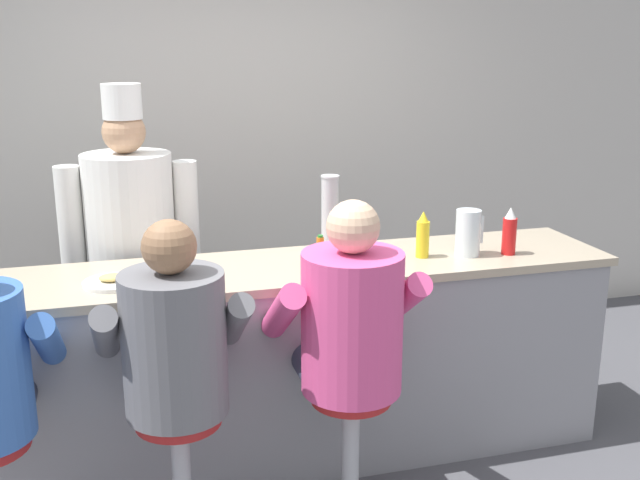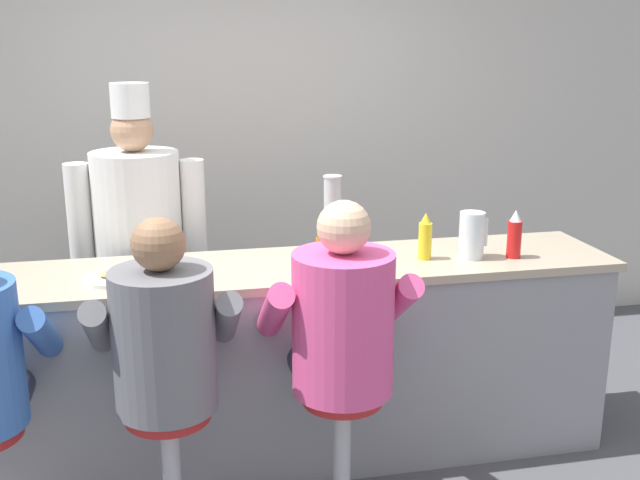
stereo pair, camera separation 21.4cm
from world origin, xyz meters
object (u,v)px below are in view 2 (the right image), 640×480
(mustard_bottle_yellow, at_px, (425,238))
(diner_seated_pink, at_px, (341,330))
(breakfast_plate, at_px, (112,277))
(ketchup_bottle_red, at_px, (514,236))
(diner_seated_grey, at_px, (165,348))
(cereal_bowl, at_px, (158,282))
(cup_stack_steel, at_px, (332,215))
(water_pitcher_clear, at_px, (472,235))
(cook_in_whites_near, at_px, (139,240))
(hot_sauce_bottle_orange, at_px, (320,252))

(mustard_bottle_yellow, bearing_deg, diner_seated_pink, -135.70)
(breakfast_plate, bearing_deg, ketchup_bottle_red, -1.12)
(breakfast_plate, height_order, diner_seated_grey, diner_seated_grey)
(cereal_bowl, bearing_deg, diner_seated_pink, -25.35)
(cup_stack_steel, height_order, diner_seated_pink, diner_seated_pink)
(water_pitcher_clear, distance_m, cook_in_whites_near, 1.70)
(mustard_bottle_yellow, relative_size, breakfast_plate, 0.91)
(mustard_bottle_yellow, height_order, hot_sauce_bottle_orange, mustard_bottle_yellow)
(cup_stack_steel, bearing_deg, diner_seated_pink, -100.00)
(hot_sauce_bottle_orange, relative_size, cook_in_whites_near, 0.09)
(diner_seated_pink, height_order, cook_in_whites_near, cook_in_whites_near)
(mustard_bottle_yellow, distance_m, breakfast_plate, 1.45)
(mustard_bottle_yellow, bearing_deg, cereal_bowl, -171.52)
(cereal_bowl, distance_m, cup_stack_steel, 0.93)
(breakfast_plate, bearing_deg, water_pitcher_clear, -0.02)
(ketchup_bottle_red, bearing_deg, diner_seated_pink, -154.54)
(breakfast_plate, bearing_deg, cook_in_whites_near, 81.22)
(mustard_bottle_yellow, xyz_separation_m, breakfast_plate, (-1.45, -0.03, -0.09))
(mustard_bottle_yellow, bearing_deg, ketchup_bottle_red, -8.65)
(cup_stack_steel, relative_size, diner_seated_grey, 0.28)
(water_pitcher_clear, bearing_deg, mustard_bottle_yellow, 172.64)
(ketchup_bottle_red, xyz_separation_m, mustard_bottle_yellow, (-0.43, 0.06, -0.00))
(water_pitcher_clear, bearing_deg, cook_in_whites_near, 157.38)
(cup_stack_steel, bearing_deg, cereal_bowl, -156.65)
(diner_seated_grey, distance_m, cook_in_whites_near, 1.16)
(ketchup_bottle_red, bearing_deg, cup_stack_steel, 164.11)
(water_pitcher_clear, xyz_separation_m, cup_stack_steel, (-0.64, 0.20, 0.08))
(ketchup_bottle_red, distance_m, cook_in_whites_near, 1.91)
(hot_sauce_bottle_orange, bearing_deg, diner_seated_pink, -92.09)
(breakfast_plate, xyz_separation_m, diner_seated_grey, (0.21, -0.50, -0.14))
(ketchup_bottle_red, height_order, mustard_bottle_yellow, ketchup_bottle_red)
(breakfast_plate, bearing_deg, cup_stack_steel, 11.11)
(hot_sauce_bottle_orange, distance_m, cereal_bowl, 0.75)
(cereal_bowl, height_order, diner_seated_grey, diner_seated_grey)
(ketchup_bottle_red, xyz_separation_m, breakfast_plate, (-1.87, 0.04, -0.10))
(ketchup_bottle_red, distance_m, hot_sauce_bottle_orange, 0.95)
(water_pitcher_clear, bearing_deg, diner_seated_pink, -146.95)
(diner_seated_pink, bearing_deg, water_pitcher_clear, 33.05)
(breakfast_plate, bearing_deg, diner_seated_pink, -28.57)
(ketchup_bottle_red, height_order, cup_stack_steel, cup_stack_steel)
(ketchup_bottle_red, relative_size, cereal_bowl, 1.68)
(water_pitcher_clear, height_order, diner_seated_pink, diner_seated_pink)
(water_pitcher_clear, relative_size, diner_seated_pink, 0.16)
(mustard_bottle_yellow, relative_size, cook_in_whites_near, 0.13)
(ketchup_bottle_red, xyz_separation_m, cup_stack_steel, (-0.84, 0.24, 0.09))
(breakfast_plate, bearing_deg, hot_sauce_bottle_orange, 0.17)
(water_pitcher_clear, relative_size, breakfast_plate, 0.90)
(cereal_bowl, distance_m, diner_seated_pink, 0.80)
(water_pitcher_clear, xyz_separation_m, breakfast_plate, (-1.67, 0.00, -0.10))
(cup_stack_steel, xyz_separation_m, diner_seated_grey, (-0.82, -0.70, -0.32))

